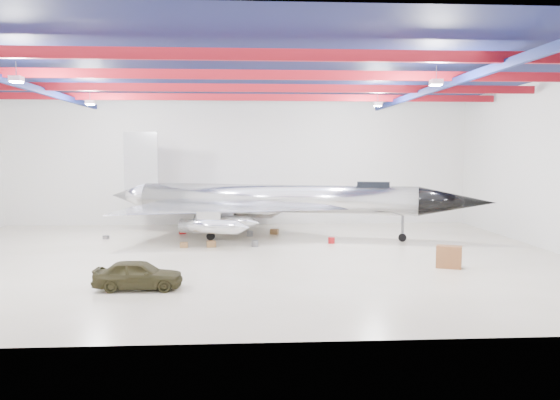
{
  "coord_description": "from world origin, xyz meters",
  "views": [
    {
      "loc": [
        0.76,
        -32.54,
        6.28
      ],
      "look_at": [
        2.83,
        2.0,
        3.25
      ],
      "focal_mm": 35.0,
      "sensor_mm": 36.0,
      "label": 1
    }
  ],
  "objects": [
    {
      "name": "wall_back",
      "position": [
        0.0,
        15.0,
        5.5
      ],
      "size": [
        40.0,
        0.0,
        40.0
      ],
      "primitive_type": "plane",
      "rotation": [
        1.57,
        0.0,
        0.0
      ],
      "color": "silver",
      "rests_on": "floor"
    },
    {
      "name": "engine_drum",
      "position": [
        1.23,
        3.46,
        0.21
      ],
      "size": [
        0.56,
        0.56,
        0.41
      ],
      "primitive_type": "cylinder",
      "rotation": [
        0.0,
        0.0,
        -0.27
      ],
      "color": "#59595B",
      "rests_on": "floor"
    },
    {
      "name": "ceiling",
      "position": [
        0.0,
        0.0,
        11.0
      ],
      "size": [
        40.0,
        40.0,
        0.0
      ],
      "primitive_type": "plane",
      "rotation": [
        3.14,
        0.0,
        0.0
      ],
      "color": "#0A0F38",
      "rests_on": "wall_back"
    },
    {
      "name": "spares_box",
      "position": [
        0.92,
        8.01,
        0.2
      ],
      "size": [
        0.57,
        0.57,
        0.4
      ],
      "primitive_type": "cylinder",
      "rotation": [
        0.0,
        0.0,
        0.36
      ],
      "color": "#59595B",
      "rests_on": "floor"
    },
    {
      "name": "parts_bin",
      "position": [
        2.8,
        8.96,
        0.2
      ],
      "size": [
        0.7,
        0.63,
        0.4
      ],
      "primitive_type": "cube",
      "rotation": [
        0.0,
        0.0,
        -0.34
      ],
      "color": "olive",
      "rests_on": "floor"
    },
    {
      "name": "tool_chest",
      "position": [
        6.54,
        4.49,
        0.21
      ],
      "size": [
        0.58,
        0.58,
        0.42
      ],
      "primitive_type": "cylinder",
      "rotation": [
        0.0,
        0.0,
        -0.28
      ],
      "color": "#A61015",
      "rests_on": "floor"
    },
    {
      "name": "jeep",
      "position": [
        -4.27,
        -7.55,
        0.69
      ],
      "size": [
        4.06,
        1.7,
        1.37
      ],
      "primitive_type": "imported",
      "rotation": [
        0.0,
        0.0,
        1.55
      ],
      "color": "#34301A",
      "rests_on": "floor"
    },
    {
      "name": "desk",
      "position": [
        11.67,
        -3.91,
        0.61
      ],
      "size": [
        1.48,
        1.14,
        1.22
      ],
      "primitive_type": "cube",
      "rotation": [
        0.0,
        0.0,
        -0.42
      ],
      "color": "brown",
      "rests_on": "floor"
    },
    {
      "name": "crate_small",
      "position": [
        -9.53,
        7.36,
        0.13
      ],
      "size": [
        0.46,
        0.41,
        0.27
      ],
      "primitive_type": "cube",
      "rotation": [
        0.0,
        0.0,
        -0.33
      ],
      "color": "#59595B",
      "rests_on": "floor"
    },
    {
      "name": "crate_ply",
      "position": [
        -3.46,
        3.41,
        0.18
      ],
      "size": [
        0.51,
        0.42,
        0.35
      ],
      "primitive_type": "cube",
      "rotation": [
        0.0,
        0.0,
        0.03
      ],
      "color": "olive",
      "rests_on": "floor"
    },
    {
      "name": "wall_right",
      "position": [
        20.0,
        0.0,
        5.5
      ],
      "size": [
        0.0,
        30.0,
        30.0
      ],
      "primitive_type": "plane",
      "rotation": [
        1.57,
        0.0,
        -1.57
      ],
      "color": "silver",
      "rests_on": "floor"
    },
    {
      "name": "jet_aircraft",
      "position": [
        2.73,
        7.61,
        2.58
      ],
      "size": [
        28.17,
        20.49,
        7.87
      ],
      "rotation": [
        0.0,
        0.0,
        -0.29
      ],
      "color": "silver",
      "rests_on": "floor"
    },
    {
      "name": "ceiling_structure",
      "position": [
        0.0,
        0.0,
        10.32
      ],
      "size": [
        39.5,
        29.5,
        1.08
      ],
      "color": "maroon",
      "rests_on": "ceiling"
    },
    {
      "name": "oil_barrel",
      "position": [
        -1.67,
        3.5,
        0.2
      ],
      "size": [
        0.66,
        0.57,
        0.41
      ],
      "primitive_type": "cube",
      "rotation": [
        0.0,
        0.0,
        0.19
      ],
      "color": "olive",
      "rests_on": "floor"
    },
    {
      "name": "toolbox_red",
      "position": [
        -4.28,
        9.6,
        0.17
      ],
      "size": [
        0.61,
        0.55,
        0.35
      ],
      "primitive_type": "cube",
      "rotation": [
        0.0,
        0.0,
        0.36
      ],
      "color": "#A61015",
      "rests_on": "floor"
    },
    {
      "name": "floor",
      "position": [
        0.0,
        0.0,
        0.0
      ],
      "size": [
        40.0,
        40.0,
        0.0
      ],
      "primitive_type": "plane",
      "color": "beige",
      "rests_on": "ground"
    }
  ]
}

